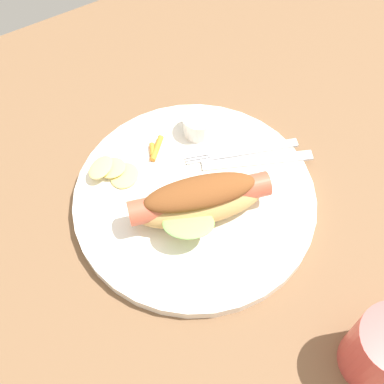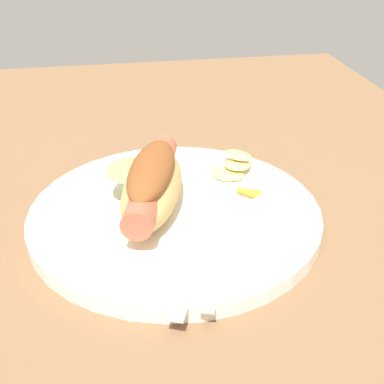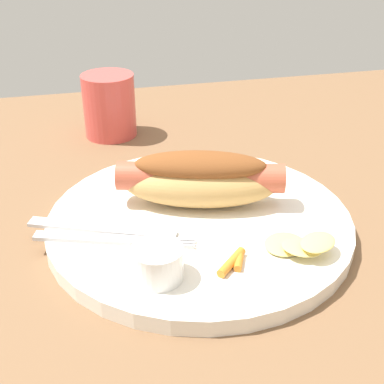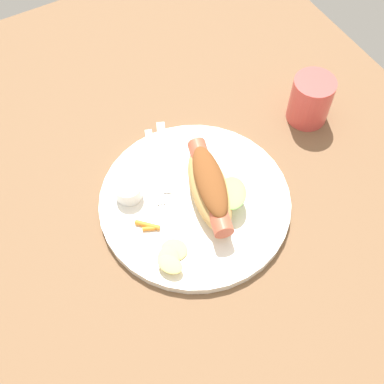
# 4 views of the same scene
# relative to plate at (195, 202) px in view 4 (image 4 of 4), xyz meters

# --- Properties ---
(ground_plane) EXTENTS (1.20, 0.90, 0.02)m
(ground_plane) POSITION_rel_plate_xyz_m (-0.01, -0.02, -0.02)
(ground_plane) COLOR brown
(plate) EXTENTS (0.31, 0.31, 0.02)m
(plate) POSITION_rel_plate_xyz_m (0.00, 0.00, 0.00)
(plate) COLOR white
(plate) RESTS_ON ground_plane
(hot_dog) EXTENTS (0.17, 0.11, 0.06)m
(hot_dog) POSITION_rel_plate_xyz_m (-0.01, -0.02, 0.04)
(hot_dog) COLOR tan
(hot_dog) RESTS_ON plate
(sauce_ramekin) EXTENTS (0.04, 0.04, 0.03)m
(sauce_ramekin) POSITION_rel_plate_xyz_m (0.06, 0.09, 0.02)
(sauce_ramekin) COLOR white
(sauce_ramekin) RESTS_ON plate
(fork) EXTENTS (0.15, 0.06, 0.00)m
(fork) POSITION_rel_plate_xyz_m (0.09, 0.03, 0.01)
(fork) COLOR silver
(fork) RESTS_ON plate
(knife) EXTENTS (0.14, 0.07, 0.00)m
(knife) POSITION_rel_plate_xyz_m (0.10, 0.00, 0.01)
(knife) COLOR silver
(knife) RESTS_ON plate
(chips_pile) EXTENTS (0.07, 0.07, 0.02)m
(chips_pile) POSITION_rel_plate_xyz_m (-0.07, 0.08, 0.02)
(chips_pile) COLOR #E5CF6E
(chips_pile) RESTS_ON plate
(carrot_garnish) EXTENTS (0.03, 0.03, 0.01)m
(carrot_garnish) POSITION_rel_plate_xyz_m (-0.01, 0.09, 0.01)
(carrot_garnish) COLOR orange
(carrot_garnish) RESTS_ON plate
(drinking_cup) EXTENTS (0.07, 0.07, 0.09)m
(drinking_cup) POSITION_rel_plate_xyz_m (0.06, -0.27, 0.04)
(drinking_cup) COLOR #D84C47
(drinking_cup) RESTS_ON ground_plane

